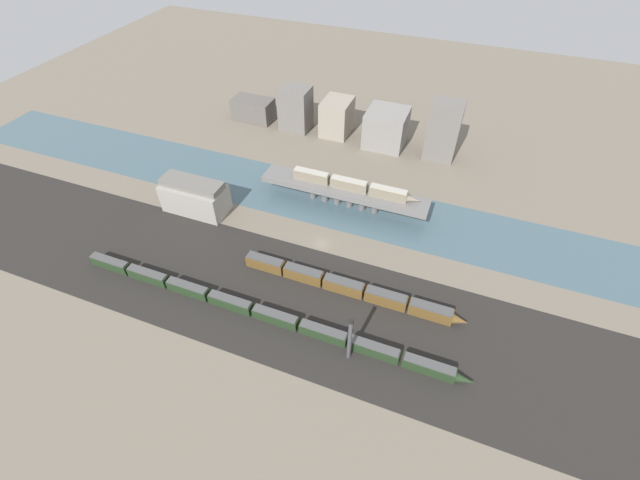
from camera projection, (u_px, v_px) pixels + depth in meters
name	position (u px, v px, depth m)	size (l,w,h in m)	color
ground_plane	(321.00, 244.00, 136.16)	(400.00, 400.00, 0.00)	#756B5B
railbed_yard	(291.00, 300.00, 119.98)	(280.00, 42.00, 0.01)	#282623
river_water	(343.00, 204.00, 150.70)	(320.00, 27.31, 0.01)	#47606B
bridge	(344.00, 191.00, 146.77)	(58.48, 8.86, 7.22)	slate
train_on_bridge	(353.00, 185.00, 143.60)	(44.40, 2.66, 3.88)	gray
train_yard_near	(257.00, 311.00, 114.91)	(112.60, 2.64, 3.57)	#23381E
train_yard_mid	(348.00, 287.00, 120.67)	(65.08, 3.14, 4.06)	brown
warehouse_building	(195.00, 196.00, 144.79)	(21.79, 10.44, 11.99)	#9E998E
signal_tower	(350.00, 340.00, 101.86)	(1.03, 1.03, 15.35)	#4C4C51
city_block_far_left	(253.00, 109.00, 191.98)	(17.80, 10.13, 9.53)	#605B56
city_block_left	(296.00, 109.00, 183.18)	(12.47, 10.64, 18.24)	slate
city_block_center	(337.00, 117.00, 181.34)	(11.57, 14.15, 14.88)	gray
city_block_right	(386.00, 128.00, 174.68)	(16.09, 15.99, 14.84)	gray
city_block_far_right	(443.00, 131.00, 164.70)	(11.79, 9.70, 23.29)	slate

